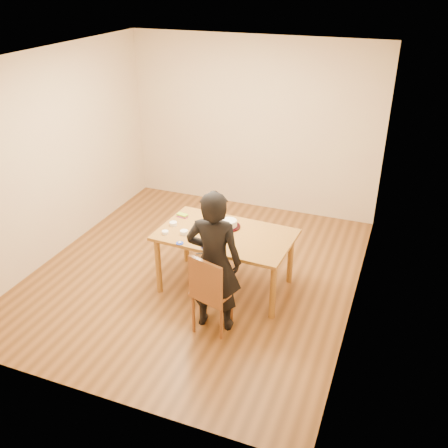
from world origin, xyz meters
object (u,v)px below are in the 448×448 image
(cake_plate, at_px, (229,226))
(person, at_px, (214,262))
(cake, at_px, (229,223))
(dining_chair, at_px, (213,293))
(dining_table, at_px, (226,235))

(cake_plate, distance_m, person, 0.91)
(cake_plate, xyz_separation_m, person, (0.17, -0.89, 0.05))
(cake, bearing_deg, dining_chair, -79.80)
(cake, bearing_deg, person, -79.30)
(dining_table, relative_size, person, 0.98)
(cake_plate, height_order, person, person)
(cake, bearing_deg, dining_table, -83.46)
(cake, xyz_separation_m, person, (0.17, -0.89, 0.01))
(dining_chair, bearing_deg, cake, 116.79)
(person, bearing_deg, cake, -86.56)
(dining_table, bearing_deg, dining_chair, -75.97)
(dining_table, bearing_deg, cake_plate, 99.62)
(cake_plate, height_order, cake, cake)
(dining_table, distance_m, cake_plate, 0.17)
(dining_table, height_order, cake_plate, cake_plate)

